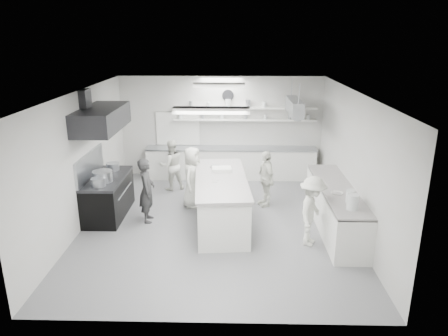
{
  "coord_description": "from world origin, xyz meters",
  "views": [
    {
      "loc": [
        0.39,
        -8.8,
        4.18
      ],
      "look_at": [
        0.16,
        0.6,
        1.14
      ],
      "focal_mm": 33.55,
      "sensor_mm": 36.0,
      "label": 1
    }
  ],
  "objects_px": {
    "back_counter": "(231,163)",
    "cook_back": "(171,165)",
    "right_counter": "(335,209)",
    "prep_island": "(221,201)",
    "stove": "(108,197)",
    "cook_stove": "(147,190)"
  },
  "relations": [
    {
      "from": "prep_island",
      "to": "cook_back",
      "type": "bearing_deg",
      "value": 119.42
    },
    {
      "from": "right_counter",
      "to": "cook_stove",
      "type": "bearing_deg",
      "value": 176.01
    },
    {
      "from": "cook_back",
      "to": "stove",
      "type": "bearing_deg",
      "value": 29.97
    },
    {
      "from": "right_counter",
      "to": "cook_stove",
      "type": "relative_size",
      "value": 2.19
    },
    {
      "from": "back_counter",
      "to": "right_counter",
      "type": "distance_m",
      "value": 4.13
    },
    {
      "from": "stove",
      "to": "cook_back",
      "type": "xyz_separation_m",
      "value": [
        1.26,
        1.76,
        0.26
      ]
    },
    {
      "from": "right_counter",
      "to": "cook_back",
      "type": "xyz_separation_m",
      "value": [
        -3.99,
        2.36,
        0.24
      ]
    },
    {
      "from": "back_counter",
      "to": "cook_stove",
      "type": "xyz_separation_m",
      "value": [
        -1.9,
        -3.1,
        0.29
      ]
    },
    {
      "from": "back_counter",
      "to": "cook_back",
      "type": "relative_size",
      "value": 3.52
    },
    {
      "from": "right_counter",
      "to": "prep_island",
      "type": "distance_m",
      "value": 2.56
    },
    {
      "from": "prep_island",
      "to": "cook_back",
      "type": "relative_size",
      "value": 2.0
    },
    {
      "from": "stove",
      "to": "back_counter",
      "type": "relative_size",
      "value": 0.36
    },
    {
      "from": "stove",
      "to": "right_counter",
      "type": "height_order",
      "value": "right_counter"
    },
    {
      "from": "right_counter",
      "to": "stove",
      "type": "bearing_deg",
      "value": 173.48
    },
    {
      "from": "back_counter",
      "to": "right_counter",
      "type": "bearing_deg",
      "value": -55.35
    },
    {
      "from": "stove",
      "to": "prep_island",
      "type": "relative_size",
      "value": 0.63
    },
    {
      "from": "back_counter",
      "to": "cook_stove",
      "type": "relative_size",
      "value": 3.31
    },
    {
      "from": "right_counter",
      "to": "cook_stove",
      "type": "height_order",
      "value": "cook_stove"
    },
    {
      "from": "back_counter",
      "to": "cook_back",
      "type": "distance_m",
      "value": 1.95
    },
    {
      "from": "back_counter",
      "to": "cook_stove",
      "type": "height_order",
      "value": "cook_stove"
    },
    {
      "from": "prep_island",
      "to": "cook_back",
      "type": "xyz_separation_m",
      "value": [
        -1.44,
        2.13,
        0.19
      ]
    },
    {
      "from": "prep_island",
      "to": "right_counter",
      "type": "bearing_deg",
      "value": -9.92
    }
  ]
}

